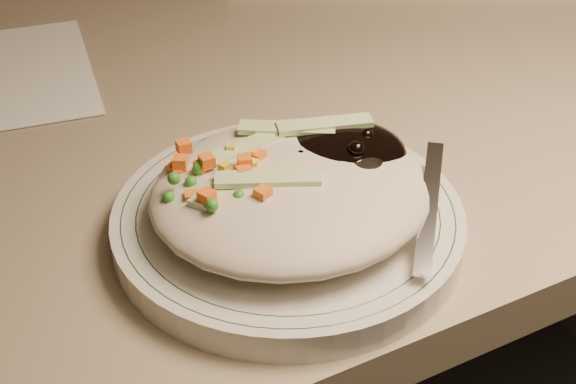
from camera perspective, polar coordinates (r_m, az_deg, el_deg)
name	(u,v)px	position (r m, az deg, el deg)	size (l,w,h in m)	color
desk	(278,236)	(0.88, -0.72, -3.17)	(1.40, 0.70, 0.74)	gray
plate	(288,222)	(0.56, 0.00, -2.18)	(0.24, 0.24, 0.02)	silver
plate_rim	(288,211)	(0.55, 0.00, -1.36)	(0.23, 0.23, 0.00)	#144723
meal	(294,184)	(0.54, 0.44, 0.57)	(0.21, 0.19, 0.05)	#BCB098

